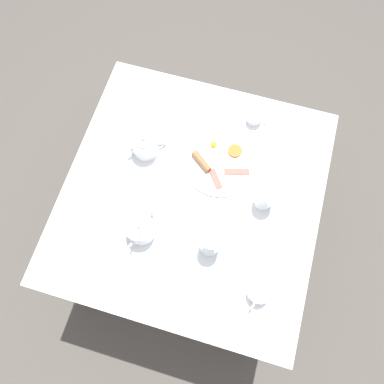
{
  "coord_description": "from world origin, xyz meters",
  "views": [
    {
      "loc": [
        0.14,
        -0.49,
        2.19
      ],
      "look_at": [
        0.0,
        0.0,
        0.74
      ],
      "focal_mm": 35.0,
      "sensor_mm": 36.0,
      "label": 1
    }
  ],
  "objects": [
    {
      "name": "fork_by_plate",
      "position": [
        -0.34,
        0.41,
        0.72
      ],
      "size": [
        0.07,
        0.17,
        0.0
      ],
      "rotation": [
        0.0,
        0.0,
        5.97
      ],
      "color": "silver",
      "rests_on": "table"
    },
    {
      "name": "knife_by_plate",
      "position": [
        -0.37,
        -0.14,
        0.72
      ],
      "size": [
        0.12,
        0.17,
        0.0
      ],
      "rotation": [
        0.0,
        0.0,
        2.54
      ],
      "color": "silver",
      "rests_on": "table"
    },
    {
      "name": "ground_plane",
      "position": [
        0.0,
        0.0,
        0.0
      ],
      "size": [
        8.0,
        8.0,
        0.0
      ],
      "primitive_type": "plane",
      "color": "#4C4742"
    },
    {
      "name": "spoon_for_tea",
      "position": [
        -0.35,
        -0.41,
        0.72
      ],
      "size": [
        0.14,
        0.1,
        0.0
      ],
      "rotation": [
        0.0,
        0.0,
        2.17
      ],
      "color": "silver",
      "rests_on": "table"
    },
    {
      "name": "water_glass_short",
      "position": [
        0.13,
        -0.19,
        0.79
      ],
      "size": [
        0.08,
        0.08,
        0.14
      ],
      "color": "white",
      "rests_on": "table"
    },
    {
      "name": "water_glass_tall",
      "position": [
        0.29,
        0.05,
        0.79
      ],
      "size": [
        0.08,
        0.08,
        0.13
      ],
      "color": "white",
      "rests_on": "table"
    },
    {
      "name": "teacup_with_saucer_left",
      "position": [
        0.35,
        -0.32,
        0.75
      ],
      "size": [
        0.14,
        0.14,
        0.07
      ],
      "color": "white",
      "rests_on": "table"
    },
    {
      "name": "breakfast_plate",
      "position": [
        0.07,
        0.17,
        0.73
      ],
      "size": [
        0.31,
        0.31,
        0.04
      ],
      "color": "white",
      "rests_on": "table"
    },
    {
      "name": "creamer_jug",
      "position": [
        0.17,
        0.41,
        0.76
      ],
      "size": [
        0.09,
        0.06,
        0.07
      ],
      "color": "white",
      "rests_on": "table"
    },
    {
      "name": "table",
      "position": [
        0.0,
        0.0,
        0.66
      ],
      "size": [
        1.06,
        1.08,
        0.72
      ],
      "color": "silver",
      "rests_on": "ground_plane"
    },
    {
      "name": "teapot_far",
      "position": [
        -0.25,
        0.14,
        0.77
      ],
      "size": [
        0.16,
        0.13,
        0.12
      ],
      "rotation": [
        0.0,
        0.0,
        3.81
      ],
      "color": "white",
      "rests_on": "table"
    },
    {
      "name": "teapot_near",
      "position": [
        -0.15,
        -0.21,
        0.77
      ],
      "size": [
        0.11,
        0.19,
        0.12
      ],
      "rotation": [
        0.0,
        0.0,
        4.5
      ],
      "color": "white",
      "rests_on": "table"
    },
    {
      "name": "fork_spare",
      "position": [
        0.41,
        -0.05,
        0.72
      ],
      "size": [
        0.15,
        0.11,
        0.0
      ],
      "rotation": [
        0.0,
        0.0,
        5.32
      ],
      "color": "silver",
      "rests_on": "table"
    }
  ]
}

